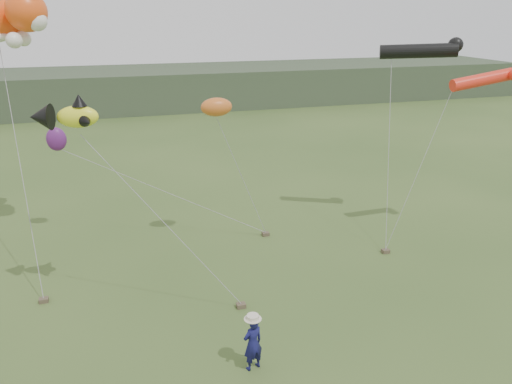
# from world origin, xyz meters

# --- Properties ---
(ground) EXTENTS (120.00, 120.00, 0.00)m
(ground) POSITION_xyz_m (0.00, 0.00, 0.00)
(ground) COLOR #385123
(ground) RESTS_ON ground
(headland) EXTENTS (90.00, 13.00, 4.00)m
(headland) POSITION_xyz_m (-3.11, 44.69, 1.92)
(headland) COLOR #2D3D28
(headland) RESTS_ON ground
(festival_attendant) EXTENTS (0.75, 0.61, 1.77)m
(festival_attendant) POSITION_xyz_m (-0.27, -0.28, 0.88)
(festival_attendant) COLOR #14144B
(festival_attendant) RESTS_ON ground
(sandbag_anchors) EXTENTS (17.00, 5.83, 0.17)m
(sandbag_anchors) POSITION_xyz_m (-1.05, 5.22, 0.08)
(sandbag_anchors) COLOR brown
(sandbag_anchors) RESTS_ON ground
(fish_kite) EXTENTS (2.24, 1.49, 1.12)m
(fish_kite) POSITION_xyz_m (-5.03, 4.40, 7.01)
(fish_kite) COLOR yellow
(fish_kite) RESTS_ON ground
(tube_kites) EXTENTS (5.10, 3.77, 2.14)m
(tube_kites) POSITION_xyz_m (10.72, 6.99, 8.05)
(tube_kites) COLOR black
(tube_kites) RESTS_ON ground
(misc_kites) EXTENTS (7.69, 3.72, 2.53)m
(misc_kites) POSITION_xyz_m (-2.10, 9.22, 5.71)
(misc_kites) COLOR #CF6323
(misc_kites) RESTS_ON ground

